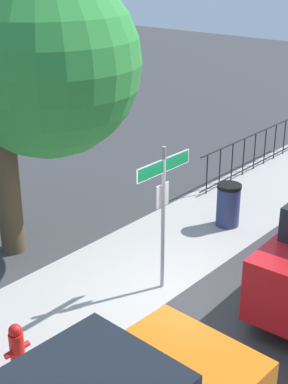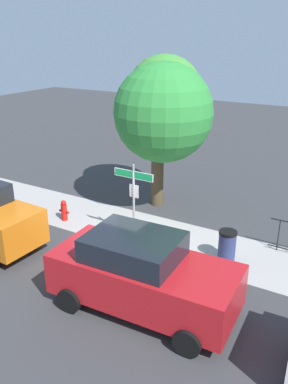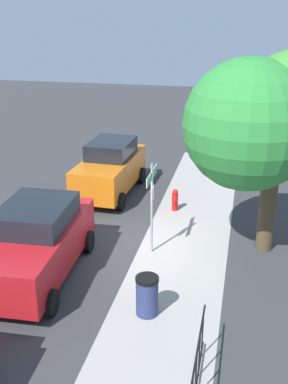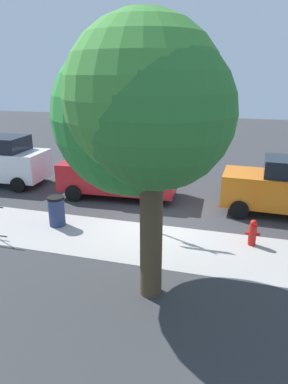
{
  "view_description": "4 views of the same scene",
  "coord_description": "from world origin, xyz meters",
  "px_view_note": "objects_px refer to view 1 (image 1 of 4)",
  "views": [
    {
      "loc": [
        -6.93,
        -5.23,
        5.72
      ],
      "look_at": [
        -0.14,
        0.59,
        1.94
      ],
      "focal_mm": 53.45,
      "sensor_mm": 36.0,
      "label": 1
    },
    {
      "loc": [
        6.32,
        -9.48,
        6.44
      ],
      "look_at": [
        0.47,
        0.5,
        1.84
      ],
      "focal_mm": 37.59,
      "sensor_mm": 36.0,
      "label": 2
    },
    {
      "loc": [
        12.23,
        2.83,
        6.77
      ],
      "look_at": [
        0.13,
        0.17,
        1.85
      ],
      "focal_mm": 44.37,
      "sensor_mm": 36.0,
      "label": 3
    },
    {
      "loc": [
        -2.4,
        10.03,
        4.7
      ],
      "look_at": [
        0.12,
        1.1,
        1.49
      ],
      "focal_mm": 32.11,
      "sensor_mm": 36.0,
      "label": 4
    }
  ],
  "objects_px": {
    "street_sign": "(163,193)",
    "trash_bin": "(228,205)",
    "fire_hydrant": "(17,347)",
    "shade_tree": "(11,52)"
  },
  "relations": [
    {
      "from": "street_sign",
      "to": "trash_bin",
      "type": "height_order",
      "value": "street_sign"
    },
    {
      "from": "trash_bin",
      "to": "fire_hydrant",
      "type": "bearing_deg",
      "value": -177.19
    },
    {
      "from": "shade_tree",
      "to": "trash_bin",
      "type": "xyz_separation_m",
      "value": [
        3.63,
        -2.56,
        -3.54
      ]
    },
    {
      "from": "street_sign",
      "to": "trash_bin",
      "type": "bearing_deg",
      "value": 9.54
    },
    {
      "from": "trash_bin",
      "to": "street_sign",
      "type": "bearing_deg",
      "value": -170.46
    },
    {
      "from": "shade_tree",
      "to": "trash_bin",
      "type": "bearing_deg",
      "value": -35.21
    },
    {
      "from": "street_sign",
      "to": "shade_tree",
      "type": "xyz_separation_m",
      "value": [
        -0.66,
        3.06,
        2.15
      ]
    },
    {
      "from": "shade_tree",
      "to": "trash_bin",
      "type": "height_order",
      "value": "shade_tree"
    },
    {
      "from": "shade_tree",
      "to": "fire_hydrant",
      "type": "distance_m",
      "value": 5.25
    },
    {
      "from": "street_sign",
      "to": "shade_tree",
      "type": "height_order",
      "value": "shade_tree"
    }
  ]
}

